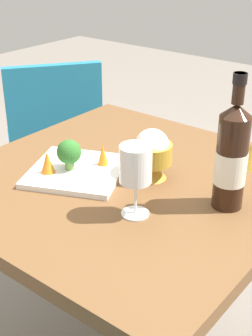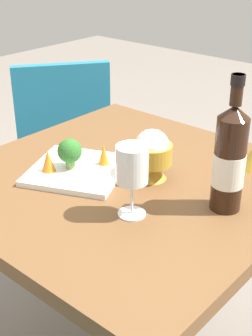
{
  "view_description": "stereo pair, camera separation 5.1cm",
  "coord_description": "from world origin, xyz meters",
  "px_view_note": "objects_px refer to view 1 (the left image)",
  "views": [
    {
      "loc": [
        0.91,
        0.72,
        1.34
      ],
      "look_at": [
        0.0,
        0.0,
        0.75
      ],
      "focal_mm": 51.05,
      "sensor_mm": 36.0,
      "label": 1
    },
    {
      "loc": [
        0.88,
        0.76,
        1.34
      ],
      "look_at": [
        0.0,
        0.0,
        0.75
      ],
      "focal_mm": 51.05,
      "sensor_mm": 36.0,
      "label": 2
    }
  ],
  "objects_px": {
    "serving_plate": "(77,171)",
    "carrot_garnish_right": "(48,162)",
    "wine_bottle": "(231,157)",
    "rice_bowl": "(152,153)",
    "wine_glass": "(136,166)",
    "carrot_garnish_left": "(103,155)",
    "chair_by_wall": "(55,132)",
    "broccoli_floret": "(69,153)"
  },
  "relations": [
    {
      "from": "chair_by_wall",
      "to": "broccoli_floret",
      "type": "height_order",
      "value": "chair_by_wall"
    },
    {
      "from": "chair_by_wall",
      "to": "serving_plate",
      "type": "height_order",
      "value": "chair_by_wall"
    },
    {
      "from": "wine_bottle",
      "to": "serving_plate",
      "type": "bearing_deg",
      "value": -75.49
    },
    {
      "from": "rice_bowl",
      "to": "carrot_garnish_left",
      "type": "distance_m",
      "value": 0.15
    },
    {
      "from": "chair_by_wall",
      "to": "carrot_garnish_left",
      "type": "relative_size",
      "value": 14.35
    },
    {
      "from": "chair_by_wall",
      "to": "carrot_garnish_right",
      "type": "height_order",
      "value": "chair_by_wall"
    },
    {
      "from": "carrot_garnish_left",
      "to": "serving_plate",
      "type": "bearing_deg",
      "value": -31.61
    },
    {
      "from": "serving_plate",
      "to": "carrot_garnish_right",
      "type": "relative_size",
      "value": 5.38
    },
    {
      "from": "wine_glass",
      "to": "carrot_garnish_right",
      "type": "distance_m",
      "value": 0.31
    },
    {
      "from": "rice_bowl",
      "to": "carrot_garnish_right",
      "type": "xyz_separation_m",
      "value": [
        0.18,
        -0.22,
        -0.03
      ]
    },
    {
      "from": "serving_plate",
      "to": "carrot_garnish_right",
      "type": "height_order",
      "value": "carrot_garnish_right"
    },
    {
      "from": "wine_bottle",
      "to": "carrot_garnish_left",
      "type": "xyz_separation_m",
      "value": [
        0.04,
        -0.37,
        -0.09
      ]
    },
    {
      "from": "wine_glass",
      "to": "broccoli_floret",
      "type": "height_order",
      "value": "wine_glass"
    },
    {
      "from": "carrot_garnish_left",
      "to": "carrot_garnish_right",
      "type": "bearing_deg",
      "value": -33.18
    },
    {
      "from": "chair_by_wall",
      "to": "wine_bottle",
      "type": "relative_size",
      "value": 2.54
    },
    {
      "from": "broccoli_floret",
      "to": "rice_bowl",
      "type": "bearing_deg",
      "value": 123.17
    },
    {
      "from": "broccoli_floret",
      "to": "carrot_garnish_left",
      "type": "xyz_separation_m",
      "value": [
        -0.08,
        0.05,
        -0.02
      ]
    },
    {
      "from": "rice_bowl",
      "to": "carrot_garnish_right",
      "type": "bearing_deg",
      "value": -51.56
    },
    {
      "from": "wine_bottle",
      "to": "carrot_garnish_right",
      "type": "distance_m",
      "value": 0.49
    },
    {
      "from": "rice_bowl",
      "to": "carrot_garnish_right",
      "type": "relative_size",
      "value": 2.31
    },
    {
      "from": "wine_glass",
      "to": "broccoli_floret",
      "type": "xyz_separation_m",
      "value": [
        -0.05,
        -0.27,
        -0.06
      ]
    },
    {
      "from": "rice_bowl",
      "to": "carrot_garnish_right",
      "type": "height_order",
      "value": "rice_bowl"
    },
    {
      "from": "wine_bottle",
      "to": "rice_bowl",
      "type": "bearing_deg",
      "value": -91.17
    },
    {
      "from": "chair_by_wall",
      "to": "broccoli_floret",
      "type": "bearing_deg",
      "value": -93.71
    },
    {
      "from": "chair_by_wall",
      "to": "wine_glass",
      "type": "height_order",
      "value": "wine_glass"
    },
    {
      "from": "carrot_garnish_left",
      "to": "carrot_garnish_right",
      "type": "relative_size",
      "value": 0.96
    },
    {
      "from": "carrot_garnish_right",
      "to": "serving_plate",
      "type": "bearing_deg",
      "value": 145.3
    },
    {
      "from": "wine_glass",
      "to": "carrot_garnish_left",
      "type": "xyz_separation_m",
      "value": [
        -0.13,
        -0.22,
        -0.08
      ]
    },
    {
      "from": "wine_bottle",
      "to": "rice_bowl",
      "type": "distance_m",
      "value": 0.24
    },
    {
      "from": "carrot_garnish_left",
      "to": "chair_by_wall",
      "type": "bearing_deg",
      "value": -123.1
    },
    {
      "from": "wine_glass",
      "to": "chair_by_wall",
      "type": "bearing_deg",
      "value": -122.69
    },
    {
      "from": "serving_plate",
      "to": "carrot_garnish_right",
      "type": "xyz_separation_m",
      "value": [
        0.07,
        -0.05,
        0.04
      ]
    },
    {
      "from": "rice_bowl",
      "to": "carrot_garnish_left",
      "type": "height_order",
      "value": "rice_bowl"
    },
    {
      "from": "wine_glass",
      "to": "serving_plate",
      "type": "height_order",
      "value": "wine_glass"
    },
    {
      "from": "chair_by_wall",
      "to": "carrot_garnish_right",
      "type": "bearing_deg",
      "value": -97.96
    },
    {
      "from": "wine_bottle",
      "to": "carrot_garnish_right",
      "type": "xyz_separation_m",
      "value": [
        0.17,
        -0.45,
        -0.09
      ]
    },
    {
      "from": "wine_glass",
      "to": "carrot_garnish_right",
      "type": "bearing_deg",
      "value": -90.45
    },
    {
      "from": "broccoli_floret",
      "to": "carrot_garnish_left",
      "type": "bearing_deg",
      "value": 145.79
    },
    {
      "from": "carrot_garnish_left",
      "to": "broccoli_floret",
      "type": "bearing_deg",
      "value": -34.21
    },
    {
      "from": "wine_bottle",
      "to": "rice_bowl",
      "type": "xyz_separation_m",
      "value": [
        -0.0,
        -0.23,
        -0.06
      ]
    },
    {
      "from": "rice_bowl",
      "to": "chair_by_wall",
      "type": "bearing_deg",
      "value": -115.87
    },
    {
      "from": "rice_bowl",
      "to": "broccoli_floret",
      "type": "distance_m",
      "value": 0.23
    }
  ]
}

